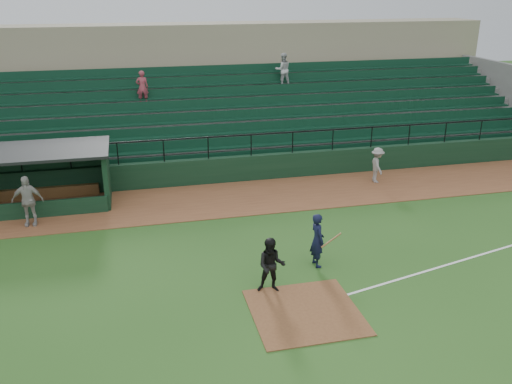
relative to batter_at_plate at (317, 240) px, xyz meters
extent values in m
plane|color=#26501A|center=(-1.23, -1.55, -0.91)|extent=(90.00, 90.00, 0.00)
cube|color=brown|center=(-1.23, 6.45, -0.90)|extent=(40.00, 4.00, 0.03)
cube|color=brown|center=(-1.23, -2.55, -0.90)|extent=(3.00, 3.00, 0.03)
cube|color=white|center=(6.77, -0.35, -0.91)|extent=(17.49, 4.44, 0.01)
cube|color=black|center=(-1.23, 8.65, -0.31)|extent=(36.00, 0.35, 1.20)
cylinder|color=black|center=(-1.23, 8.65, 1.29)|extent=(36.00, 0.06, 0.06)
cube|color=slate|center=(-1.23, 13.55, 0.89)|extent=(36.00, 9.00, 3.60)
cube|color=#0E3522|center=(-1.23, 13.05, 1.34)|extent=(34.56, 8.00, 4.05)
cube|color=slate|center=(16.77, 13.60, 1.19)|extent=(0.35, 9.50, 4.20)
cube|color=gray|center=(-1.23, 20.05, 2.29)|extent=(38.00, 3.00, 6.40)
cube|color=slate|center=(-1.23, 18.05, 2.79)|extent=(36.00, 2.00, 0.20)
imported|color=silver|center=(3.17, 15.35, 3.17)|extent=(0.91, 0.71, 1.87)
imported|color=#A33B48|center=(-4.80, 14.35, 2.66)|extent=(0.64, 0.42, 1.75)
cube|color=black|center=(-10.98, 8.85, 0.24)|extent=(8.50, 0.20, 2.30)
cube|color=black|center=(-6.73, 7.55, 0.24)|extent=(0.20, 2.60, 2.30)
cube|color=olive|center=(-10.98, 8.45, -0.66)|extent=(7.65, 0.40, 0.50)
imported|color=black|center=(0.00, 0.00, 0.00)|extent=(0.49, 0.70, 1.82)
cylinder|color=olive|center=(0.40, -0.20, 0.04)|extent=(0.79, 0.34, 0.35)
imported|color=black|center=(-1.86, -1.23, -0.05)|extent=(0.99, 0.86, 1.73)
imported|color=gray|center=(5.35, 6.95, -0.06)|extent=(0.73, 1.12, 1.64)
imported|color=#A8A39E|center=(-9.59, 5.52, 0.10)|extent=(1.18, 0.55, 1.97)
camera|label=1|loc=(-5.59, -15.00, 7.73)|focal=38.23mm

